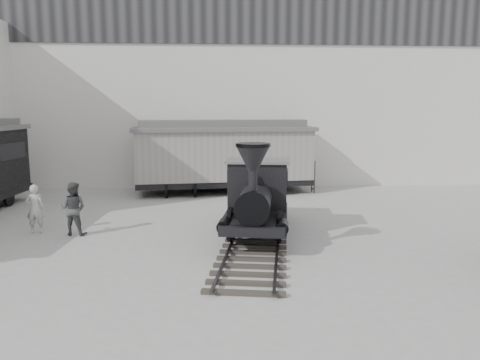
{
  "coord_description": "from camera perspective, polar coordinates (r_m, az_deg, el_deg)",
  "views": [
    {
      "loc": [
        -0.43,
        -12.76,
        4.53
      ],
      "look_at": [
        0.66,
        3.56,
        2.0
      ],
      "focal_mm": 35.0,
      "sensor_mm": 36.0,
      "label": 1
    }
  ],
  "objects": [
    {
      "name": "ground",
      "position": [
        13.55,
        -1.81,
        -10.75
      ],
      "size": [
        90.0,
        90.0,
        0.0
      ],
      "primitive_type": "plane",
      "color": "#9E9E9B"
    },
    {
      "name": "north_wall",
      "position": [
        27.77,
        -2.97,
        10.9
      ],
      "size": [
        34.0,
        2.51,
        11.0
      ],
      "color": "silver",
      "rests_on": "ground"
    },
    {
      "name": "locomotive",
      "position": [
        16.48,
        2.13,
        -2.68
      ],
      "size": [
        3.66,
        9.83,
        3.4
      ],
      "rotation": [
        0.0,
        0.0,
        -0.17
      ],
      "color": "#332E2A",
      "rests_on": "ground"
    },
    {
      "name": "boxcar",
      "position": [
        24.98,
        -2.0,
        3.08
      ],
      "size": [
        9.77,
        3.88,
        3.9
      ],
      "rotation": [
        0.0,
        0.0,
        0.1
      ],
      "color": "black",
      "rests_on": "ground"
    },
    {
      "name": "visitor_a",
      "position": [
        18.58,
        -23.69,
        -3.23
      ],
      "size": [
        0.68,
        0.46,
        1.8
      ],
      "primitive_type": "imported",
      "rotation": [
        0.0,
        0.0,
        3.19
      ],
      "color": "#BABCB0",
      "rests_on": "ground"
    },
    {
      "name": "visitor_b",
      "position": [
        17.8,
        -19.66,
        -3.3
      ],
      "size": [
        1.05,
        0.88,
        1.92
      ],
      "primitive_type": "imported",
      "rotation": [
        0.0,
        0.0,
        2.97
      ],
      "color": "#434446",
      "rests_on": "ground"
    }
  ]
}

